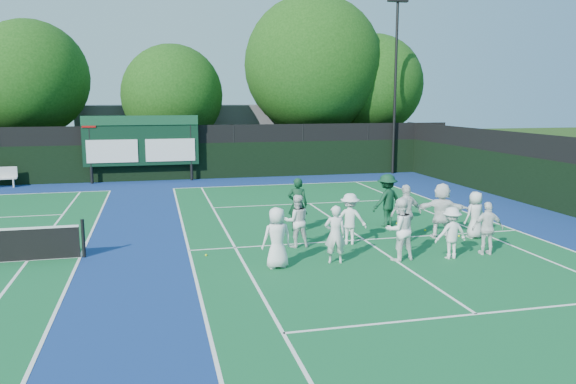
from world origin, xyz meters
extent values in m
plane|color=#1A350E|center=(0.00, 0.00, 0.00)|extent=(120.00, 120.00, 0.00)
cube|color=navy|center=(-6.00, 1.00, 0.00)|extent=(34.00, 32.00, 0.01)
cube|color=#12582D|center=(0.00, 1.00, 0.01)|extent=(10.97, 23.77, 0.00)
cube|color=silver|center=(0.00, 12.88, 0.01)|extent=(10.97, 0.08, 0.00)
cube|color=silver|center=(-5.49, 1.00, 0.01)|extent=(0.08, 23.77, 0.00)
cube|color=silver|center=(5.49, 1.00, 0.01)|extent=(0.08, 23.77, 0.00)
cube|color=silver|center=(-4.12, 1.00, 0.01)|extent=(0.08, 23.77, 0.00)
cube|color=silver|center=(4.12, 1.00, 0.01)|extent=(0.08, 23.77, 0.00)
cube|color=silver|center=(0.00, -5.40, 0.01)|extent=(8.23, 0.08, 0.00)
cube|color=silver|center=(0.00, 7.40, 0.01)|extent=(8.23, 0.08, 0.00)
cube|color=silver|center=(0.00, 1.00, 0.01)|extent=(0.08, 12.80, 0.00)
cube|color=silver|center=(-8.52, 1.00, 0.01)|extent=(0.08, 23.77, 0.00)
cube|color=silver|center=(-9.88, 1.00, 0.01)|extent=(0.08, 23.77, 0.00)
cube|color=black|center=(-6.00, 16.00, 1.00)|extent=(34.00, 0.08, 2.00)
cube|color=black|center=(-6.00, 16.00, 2.50)|extent=(34.00, 0.05, 1.00)
cylinder|color=black|center=(-9.60, 15.60, 1.75)|extent=(0.16, 0.16, 3.50)
cylinder|color=black|center=(-4.40, 15.60, 1.75)|extent=(0.16, 0.16, 3.50)
cube|color=black|center=(-7.00, 15.60, 2.20)|extent=(6.00, 0.15, 2.60)
cube|color=#124026|center=(-7.00, 15.50, 3.30)|extent=(6.00, 0.05, 0.50)
cube|color=silver|center=(-8.50, 15.50, 1.70)|extent=(2.60, 0.04, 1.20)
cube|color=silver|center=(-5.50, 15.50, 1.70)|extent=(2.60, 0.04, 1.20)
cube|color=#A00F0D|center=(-9.60, 15.50, 3.20)|extent=(0.70, 0.04, 0.50)
cube|color=#5B5B60|center=(-2.00, 24.00, 2.00)|extent=(18.00, 6.00, 4.00)
cylinder|color=black|center=(7.50, 15.70, 5.00)|extent=(0.16, 0.16, 10.00)
cube|color=black|center=(7.50, 15.70, 10.00)|extent=(1.20, 0.30, 0.25)
cylinder|color=black|center=(-8.40, 1.00, 0.55)|extent=(0.10, 0.10, 1.10)
cube|color=silver|center=(-13.99, 15.46, 0.75)|extent=(1.61, 0.28, 0.54)
cube|color=silver|center=(-13.34, 15.30, 0.22)|extent=(0.11, 0.38, 0.43)
cylinder|color=#321D0D|center=(-12.98, 19.50, 1.58)|extent=(0.44, 0.44, 3.16)
sphere|color=#133D0D|center=(-12.98, 19.50, 5.59)|extent=(6.47, 6.47, 6.47)
sphere|color=#133D0D|center=(-12.38, 19.80, 4.94)|extent=(4.53, 4.53, 4.53)
cylinder|color=#321D0D|center=(-5.16, 19.50, 1.19)|extent=(0.44, 0.44, 2.38)
sphere|color=#133D0D|center=(-5.16, 19.50, 4.64)|extent=(6.02, 6.02, 6.02)
sphere|color=#133D0D|center=(-4.56, 19.80, 4.04)|extent=(4.21, 4.21, 4.21)
cylinder|color=#321D0D|center=(3.59, 19.50, 1.63)|extent=(0.44, 0.44, 3.27)
sphere|color=#133D0D|center=(3.59, 19.50, 6.52)|extent=(8.67, 8.67, 8.67)
sphere|color=#133D0D|center=(4.19, 19.80, 5.65)|extent=(6.07, 6.07, 6.07)
cylinder|color=#321D0D|center=(7.66, 19.50, 1.48)|extent=(0.44, 0.44, 2.95)
sphere|color=#133D0D|center=(7.66, 19.50, 5.36)|extent=(6.40, 6.40, 6.40)
sphere|color=#133D0D|center=(8.26, 19.80, 4.72)|extent=(4.48, 4.48, 4.48)
sphere|color=#CADD1A|center=(-2.69, 0.83, 0.03)|extent=(0.07, 0.07, 0.07)
sphere|color=#CADD1A|center=(3.33, 2.59, 0.03)|extent=(0.07, 0.07, 0.07)
sphere|color=#CADD1A|center=(3.14, 0.66, 0.03)|extent=(0.07, 0.07, 0.07)
sphere|color=#CADD1A|center=(-5.04, 0.31, 0.03)|extent=(0.07, 0.07, 0.07)
sphere|color=#CADD1A|center=(1.96, 2.86, 0.03)|extent=(0.07, 0.07, 0.07)
sphere|color=#CADD1A|center=(2.45, 1.66, 0.03)|extent=(0.07, 0.07, 0.07)
imported|color=white|center=(-3.32, -1.24, 0.82)|extent=(0.87, 0.63, 1.63)
imported|color=silver|center=(-1.69, -1.18, 0.80)|extent=(0.65, 0.49, 1.60)
imported|color=white|center=(0.12, -1.32, 0.87)|extent=(0.94, 0.78, 1.75)
imported|color=white|center=(1.59, -1.50, 0.73)|extent=(0.97, 0.59, 1.46)
imported|color=white|center=(2.80, -1.40, 0.77)|extent=(0.95, 0.51, 1.54)
imported|color=silver|center=(-2.28, 0.70, 0.80)|extent=(0.79, 0.62, 1.60)
imported|color=white|center=(-0.62, 0.64, 0.79)|extent=(1.17, 0.92, 1.58)
imported|color=silver|center=(1.18, 0.50, 0.91)|extent=(1.10, 0.56, 1.81)
imported|color=white|center=(2.51, 0.71, 0.89)|extent=(1.73, 1.13, 1.79)
imported|color=silver|center=(3.54, 0.43, 0.76)|extent=(0.83, 0.65, 1.51)
imported|color=#0E331E|center=(-1.73, 2.72, 0.91)|extent=(0.77, 0.64, 1.82)
imported|color=#0F3721|center=(1.45, 2.62, 0.93)|extent=(1.37, 1.09, 1.86)
camera|label=1|loc=(-6.38, -15.24, 4.43)|focal=35.00mm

